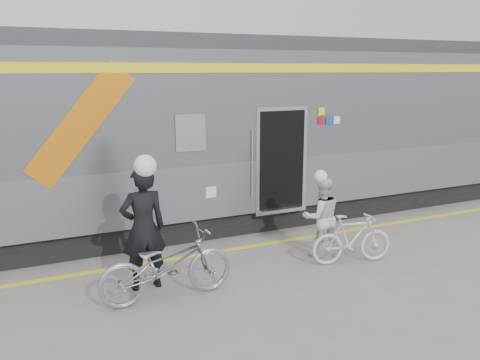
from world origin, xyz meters
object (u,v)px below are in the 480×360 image
woman (321,217)px  bicycle_right (352,239)px  man (143,228)px  bicycle_left (167,265)px

woman → bicycle_right: woman is taller
man → woman: man is taller
man → bicycle_right: man is taller
man → woman: size_ratio=1.32×
man → bicycle_right: bearing=170.1°
bicycle_left → woman: bearing=-81.4°
bicycle_left → bicycle_right: bearing=-91.4°
bicycle_right → bicycle_left: bearing=101.9°
man → woman: bearing=178.7°
bicycle_left → woman: (3.14, 0.56, 0.20)m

